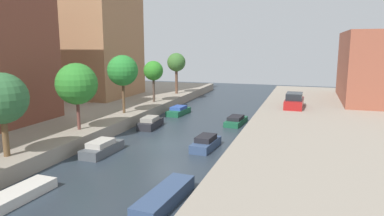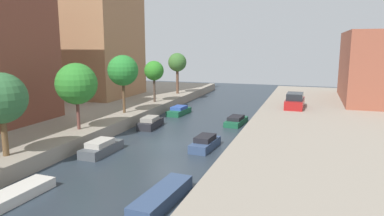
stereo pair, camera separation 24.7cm
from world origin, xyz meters
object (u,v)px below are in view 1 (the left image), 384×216
(apartment_tower_far, at_px, (88,17))
(moored_boat_right_2, at_px, (206,143))
(moored_boat_left_1, at_px, (15,196))
(moored_boat_right_3, at_px, (236,121))
(moored_boat_left_2, at_px, (102,148))
(moored_boat_right_1, at_px, (165,197))
(moored_boat_left_3, at_px, (150,123))
(street_tree_2, at_px, (77,84))
(street_tree_1, at_px, (2,99))
(parked_car, at_px, (294,101))
(street_tree_5, at_px, (176,63))
(street_tree_4, at_px, (153,71))
(moored_boat_left_4, at_px, (179,111))
(street_tree_3, at_px, (123,71))

(apartment_tower_far, xyz_separation_m, moored_boat_right_2, (18.86, -14.38, -10.07))
(apartment_tower_far, relative_size, moored_boat_left_1, 4.50)
(moored_boat_right_2, xyz_separation_m, moored_boat_right_3, (0.50, 8.27, -0.07))
(moored_boat_left_2, relative_size, moored_boat_right_1, 0.78)
(moored_boat_right_2, bearing_deg, moored_boat_left_3, 144.23)
(street_tree_2, xyz_separation_m, moored_boat_left_1, (3.28, -9.56, -4.15))
(moored_boat_right_2, bearing_deg, moored_boat_right_1, -86.14)
(street_tree_1, xyz_separation_m, parked_car, (14.78, 21.26, -2.66))
(moored_boat_right_3, bearing_deg, street_tree_2, -135.72)
(street_tree_1, xyz_separation_m, street_tree_5, (0.00, 27.23, 0.63))
(street_tree_4, xyz_separation_m, moored_boat_right_1, (10.00, -21.07, -4.06))
(moored_boat_right_1, relative_size, moored_boat_right_3, 1.24)
(parked_car, relative_size, moored_boat_right_1, 0.95)
(moored_boat_left_1, distance_m, moored_boat_right_3, 20.32)
(street_tree_5, relative_size, moored_boat_right_3, 1.42)
(apartment_tower_far, height_order, moored_boat_left_3, apartment_tower_far)
(street_tree_4, relative_size, parked_car, 1.05)
(parked_car, xyz_separation_m, moored_boat_right_3, (-4.88, -4.90, -1.30))
(moored_boat_left_4, xyz_separation_m, moored_boat_right_3, (6.60, -2.69, -0.04))
(street_tree_4, relative_size, moored_boat_right_2, 1.33)
(apartment_tower_far, distance_m, moored_boat_left_4, 16.63)
(moored_boat_right_3, bearing_deg, street_tree_4, 158.88)
(street_tree_3, xyz_separation_m, moored_boat_right_2, (9.40, -5.41, -4.48))
(street_tree_4, height_order, moored_boat_left_1, street_tree_4)
(street_tree_5, bearing_deg, apartment_tower_far, -153.27)
(street_tree_1, height_order, moored_boat_left_2, street_tree_1)
(street_tree_4, bearing_deg, moored_boat_left_4, -19.05)
(moored_boat_right_2, bearing_deg, street_tree_1, -139.29)
(moored_boat_right_1, bearing_deg, moored_boat_left_3, 117.24)
(street_tree_2, bearing_deg, moored_boat_right_2, 8.38)
(moored_boat_right_2, bearing_deg, moored_boat_left_1, -119.21)
(street_tree_1, xyz_separation_m, moored_boat_left_1, (3.28, -2.86, -4.04))
(moored_boat_right_3, bearing_deg, moored_boat_right_1, -89.66)
(street_tree_3, height_order, street_tree_4, street_tree_3)
(parked_car, xyz_separation_m, moored_boat_right_1, (-4.78, -22.15, -1.31))
(moored_boat_left_3, bearing_deg, moored_boat_left_4, 87.47)
(street_tree_1, bearing_deg, street_tree_4, 90.00)
(street_tree_2, bearing_deg, moored_boat_left_4, 75.04)
(street_tree_4, height_order, moored_boat_left_4, street_tree_4)
(street_tree_2, xyz_separation_m, parked_car, (14.78, 14.56, -2.77))
(parked_car, xyz_separation_m, moored_boat_right_2, (-5.38, -13.17, -1.23))
(street_tree_5, xyz_separation_m, parked_car, (14.78, -5.97, -3.29))
(street_tree_1, relative_size, moored_boat_left_3, 1.45)
(moored_boat_left_1, bearing_deg, apartment_tower_far, 116.71)
(street_tree_3, height_order, moored_boat_left_3, street_tree_3)
(moored_boat_left_3, xyz_separation_m, moored_boat_right_3, (6.88, 3.67, -0.09))
(apartment_tower_far, distance_m, street_tree_3, 14.18)
(street_tree_4, relative_size, moored_boat_left_1, 1.06)
(parked_car, height_order, moored_boat_right_1, parked_car)
(street_tree_4, distance_m, moored_boat_left_4, 5.32)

